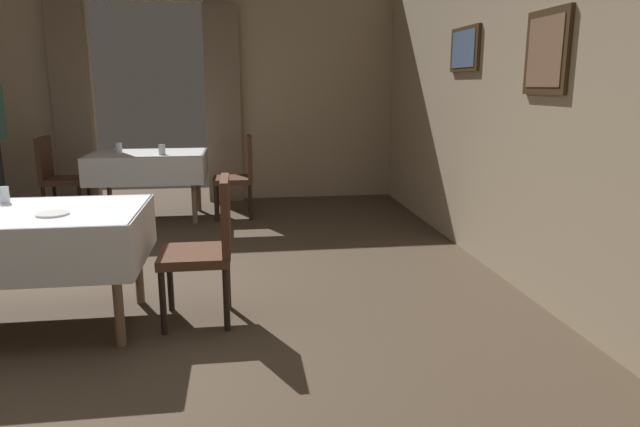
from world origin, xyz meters
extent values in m
plane|color=#4C3D2D|center=(0.00, 0.00, 0.00)|extent=(10.08, 10.08, 0.00)
cube|color=tan|center=(3.20, 0.00, 1.50)|extent=(0.12, 8.40, 3.00)
cube|color=#47331E|center=(3.12, 0.20, 1.70)|extent=(0.03, 0.52, 0.55)
cube|color=#8C664C|center=(3.11, 0.20, 1.70)|extent=(0.01, 0.42, 0.45)
cube|color=#47331E|center=(3.12, 1.60, 1.80)|extent=(0.03, 0.61, 0.39)
cube|color=slate|center=(3.11, 1.60, 1.80)|extent=(0.01, 0.50, 0.32)
cube|color=tan|center=(1.95, 4.20, 1.50)|extent=(2.50, 0.12, 3.00)
cube|color=#7F6B56|center=(-0.92, 4.06, 1.23)|extent=(0.44, 0.14, 2.46)
cube|color=#7F6B56|center=(0.92, 4.06, 1.23)|extent=(0.44, 0.14, 2.46)
cylinder|color=#7A604C|center=(0.39, -0.20, 0.35)|extent=(0.06, 0.06, 0.71)
cylinder|color=#7A604C|center=(0.39, 0.47, 0.35)|extent=(0.06, 0.06, 0.71)
cube|color=#7A604C|center=(-0.13, 0.13, 0.72)|extent=(1.21, 0.84, 0.03)
cube|color=white|center=(-0.13, 0.13, 0.74)|extent=(1.27, 0.90, 0.01)
cube|color=white|center=(-0.13, -0.31, 0.58)|extent=(1.27, 0.02, 0.33)
cube|color=white|center=(-0.13, 0.58, 0.58)|extent=(1.27, 0.02, 0.33)
cube|color=white|center=(0.50, 0.13, 0.58)|extent=(0.02, 0.90, 0.33)
cylinder|color=#7A604C|center=(-0.43, 2.81, 0.35)|extent=(0.06, 0.06, 0.71)
cylinder|color=#7A604C|center=(0.60, 2.81, 0.35)|extent=(0.06, 0.06, 0.71)
cylinder|color=#7A604C|center=(-0.43, 3.46, 0.35)|extent=(0.06, 0.06, 0.71)
cylinder|color=#7A604C|center=(0.60, 3.46, 0.35)|extent=(0.06, 0.06, 0.71)
cube|color=#7A604C|center=(0.08, 3.13, 0.72)|extent=(1.19, 0.81, 0.03)
cube|color=white|center=(0.08, 3.13, 0.74)|extent=(1.25, 0.87, 0.01)
cube|color=white|center=(0.08, 2.70, 0.60)|extent=(1.25, 0.02, 0.31)
cube|color=white|center=(0.08, 3.57, 0.60)|extent=(1.25, 0.02, 0.31)
cube|color=white|center=(-0.54, 3.13, 0.60)|extent=(0.02, 0.87, 0.31)
cube|color=white|center=(0.71, 3.13, 0.60)|extent=(0.02, 0.87, 0.31)
cylinder|color=black|center=(0.62, -0.08, 0.21)|extent=(0.04, 0.04, 0.42)
cylinder|color=black|center=(0.62, 0.30, 0.21)|extent=(0.04, 0.04, 0.42)
cylinder|color=black|center=(1.00, -0.08, 0.21)|extent=(0.04, 0.04, 0.42)
cylinder|color=black|center=(1.00, 0.30, 0.21)|extent=(0.04, 0.04, 0.42)
cube|color=#513323|center=(0.81, 0.11, 0.43)|extent=(0.44, 0.44, 0.06)
cube|color=#513323|center=(1.01, 0.11, 0.69)|extent=(0.05, 0.42, 0.48)
cylinder|color=black|center=(-0.66, 3.44, 0.21)|extent=(0.04, 0.04, 0.42)
cylinder|color=black|center=(-0.66, 3.06, 0.21)|extent=(0.04, 0.04, 0.42)
cylinder|color=black|center=(-1.04, 3.44, 0.21)|extent=(0.04, 0.04, 0.42)
cylinder|color=black|center=(-1.04, 3.06, 0.21)|extent=(0.04, 0.04, 0.42)
cube|color=#513323|center=(-0.85, 3.25, 0.43)|extent=(0.44, 0.44, 0.06)
cube|color=#513323|center=(-1.05, 3.25, 0.69)|extent=(0.05, 0.42, 0.48)
cylinder|color=black|center=(0.83, 2.86, 0.21)|extent=(0.04, 0.04, 0.42)
cylinder|color=black|center=(0.83, 3.24, 0.21)|extent=(0.04, 0.04, 0.42)
cylinder|color=black|center=(1.21, 2.86, 0.21)|extent=(0.04, 0.04, 0.42)
cylinder|color=black|center=(1.21, 3.24, 0.21)|extent=(0.04, 0.04, 0.42)
cube|color=#513323|center=(1.02, 3.05, 0.43)|extent=(0.44, 0.44, 0.06)
cube|color=#513323|center=(1.22, 3.05, 0.69)|extent=(0.05, 0.42, 0.48)
cylinder|color=silver|center=(-0.39, 0.41, 0.80)|extent=(0.06, 0.06, 0.10)
cylinder|color=white|center=(0.02, 0.01, 0.76)|extent=(0.19, 0.19, 0.01)
cylinder|color=silver|center=(0.27, 2.94, 0.80)|extent=(0.07, 0.07, 0.11)
cylinder|color=silver|center=(-0.23, 3.15, 0.81)|extent=(0.08, 0.08, 0.12)
camera|label=1|loc=(1.12, -3.39, 1.49)|focal=31.73mm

